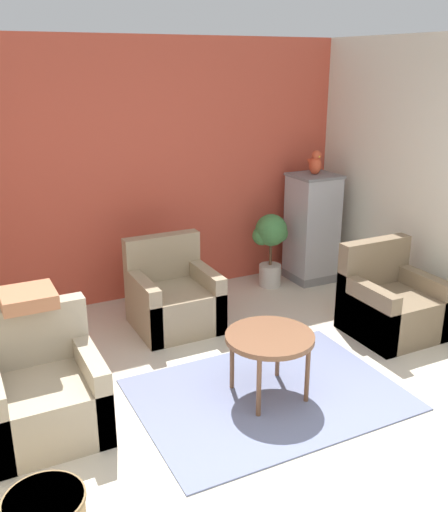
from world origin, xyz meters
TOP-DOWN VIEW (x-y plane):
  - ground_plane at (0.00, 0.00)m, footprint 20.00×20.00m
  - wall_back_accent at (0.00, 3.39)m, footprint 4.51×0.06m
  - wall_right at (2.23, 1.68)m, footprint 0.06×3.36m
  - area_rug at (0.05, 1.02)m, footprint 1.98×1.44m
  - coffee_table at (0.05, 1.02)m, footprint 0.67×0.67m
  - armchair_left at (-1.55, 1.34)m, footprint 0.76×0.74m
  - armchair_right at (1.62, 1.44)m, footprint 0.76×0.74m
  - armchair_middle at (-0.14, 2.49)m, footprint 0.76×0.74m
  - birdcage at (1.76, 2.94)m, footprint 0.50×0.50m
  - parrot at (1.76, 2.95)m, footprint 0.13×0.23m
  - potted_plant at (1.23, 2.97)m, footprint 0.39×0.36m
  - throw_pillow at (-1.55, 1.61)m, footprint 0.36×0.36m

SIDE VIEW (x-z plane):
  - ground_plane at x=0.00m, z-range 0.00..0.00m
  - area_rug at x=0.05m, z-range 0.00..0.01m
  - armchair_left at x=-1.55m, z-range -0.15..0.70m
  - armchair_right at x=1.62m, z-range -0.15..0.70m
  - armchair_middle at x=-0.14m, z-range -0.15..0.70m
  - coffee_table at x=0.05m, z-range 0.21..0.72m
  - potted_plant at x=1.23m, z-range 0.12..0.96m
  - birdcage at x=1.76m, z-range 0.00..1.25m
  - throw_pillow at x=-1.55m, z-range 0.85..0.95m
  - wall_back_accent at x=0.00m, z-range 0.00..2.69m
  - wall_right at x=2.23m, z-range 0.00..2.69m
  - parrot at x=1.76m, z-range 1.23..1.51m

